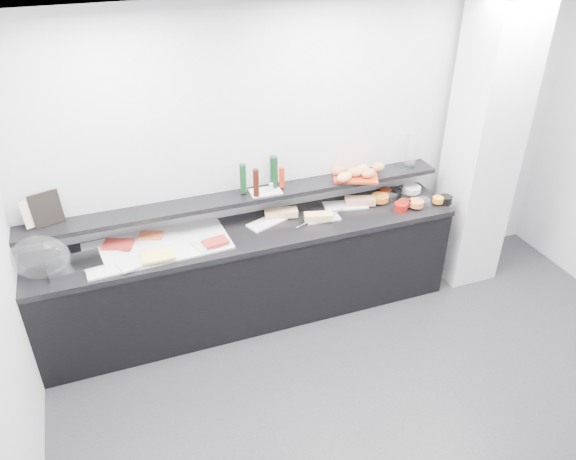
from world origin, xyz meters
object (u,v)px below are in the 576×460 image
object	(u,v)px
sandwich_plate_mid	(323,218)
framed_print	(46,209)
condiment_tray	(265,192)
bread_tray	(355,176)
carafe	(411,152)
cloche_base	(75,265)

from	to	relation	value
sandwich_plate_mid	framed_print	size ratio (longest dim) A/B	1.15
condiment_tray	bread_tray	size ratio (longest dim) A/B	0.68
sandwich_plate_mid	condiment_tray	distance (m)	0.55
framed_print	carafe	distance (m)	3.11
sandwich_plate_mid	bread_tray	world-z (taller)	bread_tray
cloche_base	framed_print	distance (m)	0.47
condiment_tray	framed_print	bearing A→B (deg)	179.33
condiment_tray	carafe	xyz separation A→B (m)	(1.40, 0.02, 0.14)
condiment_tray	sandwich_plate_mid	bearing A→B (deg)	-21.02
framed_print	condiment_tray	world-z (taller)	framed_print
framed_print	carafe	size ratio (longest dim) A/B	0.87
sandwich_plate_mid	condiment_tray	world-z (taller)	condiment_tray
sandwich_plate_mid	bread_tray	distance (m)	0.50
sandwich_plate_mid	framed_print	xyz separation A→B (m)	(-2.16, 0.28, 0.37)
sandwich_plate_mid	carafe	xyz separation A→B (m)	(0.95, 0.21, 0.39)
framed_print	carafe	bearing A→B (deg)	-17.99
bread_tray	sandwich_plate_mid	bearing A→B (deg)	-130.97
cloche_base	bread_tray	distance (m)	2.45
sandwich_plate_mid	condiment_tray	bearing A→B (deg)	161.66
condiment_tray	cloche_base	bearing A→B (deg)	-170.73
sandwich_plate_mid	condiment_tray	xyz separation A→B (m)	(-0.45, 0.19, 0.25)
bread_tray	condiment_tray	bearing A→B (deg)	-156.98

